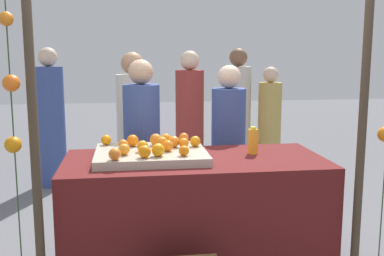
{
  "coord_description": "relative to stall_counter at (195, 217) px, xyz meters",
  "views": [
    {
      "loc": [
        -0.48,
        -3.26,
        1.66
      ],
      "look_at": [
        0.0,
        0.15,
        1.09
      ],
      "focal_mm": 43.34,
      "sensor_mm": 36.0,
      "label": 1
    }
  ],
  "objects": [
    {
      "name": "stall_counter",
      "position": [
        0.0,
        0.0,
        0.0
      ],
      "size": [
        1.89,
        0.88,
        0.89
      ],
      "primitive_type": "cube",
      "color": "#5B1919",
      "rests_on": "ground_plane"
    },
    {
      "name": "orange_7",
      "position": [
        0.02,
        0.14,
        0.55
      ],
      "size": [
        0.08,
        0.08,
        0.08
      ],
      "primitive_type": "sphere",
      "color": "orange",
      "rests_on": "orange_tray"
    },
    {
      "name": "canopy_post_left",
      "position": [
        -1.03,
        -0.48,
        0.64
      ],
      "size": [
        0.06,
        0.06,
        2.18
      ],
      "primitive_type": "cylinder",
      "color": "#473828",
      "rests_on": "ground_plane"
    },
    {
      "name": "vendor_left",
      "position": [
        -0.36,
        0.76,
        0.3
      ],
      "size": [
        0.32,
        0.32,
        1.6
      ],
      "color": "#384C8C",
      "rests_on": "ground_plane"
    },
    {
      "name": "orange_0",
      "position": [
        -0.2,
        -0.01,
        0.55
      ],
      "size": [
        0.08,
        0.08,
        0.08
      ],
      "primitive_type": "sphere",
      "color": "orange",
      "rests_on": "orange_tray"
    },
    {
      "name": "crowd_person_2",
      "position": [
        0.93,
        2.53,
        0.35
      ],
      "size": [
        0.34,
        0.34,
        1.7
      ],
      "color": "beige",
      "rests_on": "ground_plane"
    },
    {
      "name": "orange_2",
      "position": [
        -0.52,
        0.11,
        0.54
      ],
      "size": [
        0.07,
        0.07,
        0.07
      ],
      "primitive_type": "sphere",
      "color": "orange",
      "rests_on": "orange_tray"
    },
    {
      "name": "orange_10",
      "position": [
        -0.65,
        0.29,
        0.54
      ],
      "size": [
        0.08,
        0.08,
        0.08
      ],
      "primitive_type": "sphere",
      "color": "orange",
      "rests_on": "orange_tray"
    },
    {
      "name": "orange_16",
      "position": [
        -0.51,
        -0.08,
        0.55
      ],
      "size": [
        0.08,
        0.08,
        0.08
      ],
      "primitive_type": "sphere",
      "color": "orange",
      "rests_on": "orange_tray"
    },
    {
      "name": "orange_12",
      "position": [
        -0.1,
        -0.17,
        0.54
      ],
      "size": [
        0.07,
        0.07,
        0.07
      ],
      "primitive_type": "sphere",
      "color": "orange",
      "rests_on": "orange_tray"
    },
    {
      "name": "orange_14",
      "position": [
        -0.27,
        0.22,
        0.55
      ],
      "size": [
        0.09,
        0.09,
        0.09
      ],
      "primitive_type": "sphere",
      "color": "orange",
      "rests_on": "orange_tray"
    },
    {
      "name": "vendor_right",
      "position": [
        0.43,
        0.8,
        0.27
      ],
      "size": [
        0.31,
        0.31,
        1.54
      ],
      "color": "#384C8C",
      "rests_on": "ground_plane"
    },
    {
      "name": "crowd_person_3",
      "position": [
        -0.42,
        1.42,
        0.33
      ],
      "size": [
        0.33,
        0.33,
        1.66
      ],
      "color": "beige",
      "rests_on": "ground_plane"
    },
    {
      "name": "juice_bottle",
      "position": [
        0.46,
        0.1,
        0.54
      ],
      "size": [
        0.08,
        0.08,
        0.21
      ],
      "color": "#F9A426",
      "rests_on": "stall_counter"
    },
    {
      "name": "orange_1",
      "position": [
        -0.37,
        -0.19,
        0.55
      ],
      "size": [
        0.09,
        0.09,
        0.09
      ],
      "primitive_type": "sphere",
      "color": "orange",
      "rests_on": "orange_tray"
    },
    {
      "name": "orange_15",
      "position": [
        -0.23,
        0.09,
        0.55
      ],
      "size": [
        0.09,
        0.09,
        0.09
      ],
      "primitive_type": "sphere",
      "color": "orange",
      "rests_on": "orange_tray"
    },
    {
      "name": "orange_tray",
      "position": [
        -0.32,
        0.04,
        0.48
      ],
      "size": [
        0.8,
        0.65,
        0.06
      ],
      "primitive_type": "cube",
      "color": "#B2AD99",
      "rests_on": "stall_counter"
    },
    {
      "name": "crowd_person_1",
      "position": [
        1.32,
        2.4,
        0.24
      ],
      "size": [
        0.29,
        0.29,
        1.47
      ],
      "color": "tan",
      "rests_on": "ground_plane"
    },
    {
      "name": "orange_13",
      "position": [
        -0.38,
        0.0,
        0.55
      ],
      "size": [
        0.08,
        0.08,
        0.08
      ],
      "primitive_type": "sphere",
      "color": "orange",
      "rests_on": "orange_tray"
    },
    {
      "name": "orange_5",
      "position": [
        -0.28,
        -0.16,
        0.55
      ],
      "size": [
        0.09,
        0.09,
        0.09
      ],
      "primitive_type": "sphere",
      "color": "orange",
      "rests_on": "orange_tray"
    },
    {
      "name": "canopy_post_right",
      "position": [
        1.03,
        -0.48,
        0.64
      ],
      "size": [
        0.06,
        0.06,
        2.18
      ],
      "primitive_type": "cylinder",
      "color": "#473828",
      "rests_on": "ground_plane"
    },
    {
      "name": "orange_4",
      "position": [
        -0.07,
        0.1,
        0.54
      ],
      "size": [
        0.07,
        0.07,
        0.07
      ],
      "primitive_type": "sphere",
      "color": "orange",
      "rests_on": "orange_tray"
    },
    {
      "name": "orange_3",
      "position": [
        -0.14,
        0.13,
        0.55
      ],
      "size": [
        0.09,
        0.09,
        0.09
      ],
      "primitive_type": "sphere",
      "color": "orange",
      "rests_on": "orange_tray"
    },
    {
      "name": "orange_6",
      "position": [
        -0.04,
        0.31,
        0.54
      ],
      "size": [
        0.08,
        0.08,
        0.08
      ],
      "primitive_type": "sphere",
      "color": "orange",
      "rests_on": "orange_tray"
    },
    {
      "name": "orange_8",
      "position": [
        -0.45,
        0.21,
        0.55
      ],
      "size": [
        0.09,
        0.09,
        0.09
      ],
      "primitive_type": "sphere",
      "color": "orange",
      "rests_on": "orange_tray"
    },
    {
      "name": "orange_11",
      "position": [
        -0.19,
        0.26,
        0.55
      ],
      "size": [
        0.08,
        0.08,
        0.08
      ],
      "primitive_type": "sphere",
      "color": "orange",
      "rests_on": "orange_tray"
    },
    {
      "name": "crowd_person_4",
      "position": [
        -1.42,
        2.57,
        0.35
      ],
      "size": [
        0.34,
        0.34,
        1.71
      ],
      "color": "#384C8C",
      "rests_on": "ground_plane"
    },
    {
      "name": "garland_strand_left",
      "position": [
        -1.13,
        -0.51,
        0.96
      ],
      "size": [
        0.11,
        0.1,
        1.94
      ],
      "color": "#2D4C23",
      "rests_on": "ground_plane"
    },
    {
      "name": "crowd_person_0",
      "position": [
        0.25,
        2.13,
        0.33
      ],
      "size": [
        0.33,
        0.33,
        1.67
      ],
      "color": "maroon",
      "rests_on": "ground_plane"
    },
    {
      "name": "orange_9",
      "position": [
        -0.57,
        -0.23,
        0.55
      ],
      "size": [
        0.08,
        0.08,
        0.08
      ],
      "primitive_type": "sphere",
      "color": "orange",
      "rests_on": "orange_tray"
    }
  ]
}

